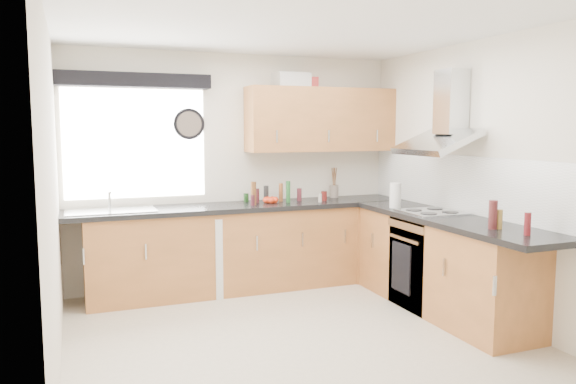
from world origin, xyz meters
name	(u,v)px	position (x,y,z in m)	size (l,w,h in m)	color
ground_plane	(297,337)	(0.00, 0.00, 0.00)	(3.60, 3.60, 0.00)	beige
ceiling	(298,25)	(0.00, 0.00, 2.50)	(3.60, 3.60, 0.02)	white
wall_back	(235,170)	(0.00, 1.80, 1.25)	(3.60, 0.02, 2.50)	silver
wall_front	(433,220)	(0.00, -1.80, 1.25)	(3.60, 0.02, 2.50)	silver
wall_left	(52,196)	(-1.80, 0.00, 1.25)	(0.02, 3.60, 2.50)	silver
wall_right	(480,179)	(1.80, 0.00, 1.25)	(0.02, 3.60, 2.50)	silver
window	(136,144)	(-1.05, 1.79, 1.55)	(1.40, 0.02, 1.10)	silver
window_blind	(135,80)	(-1.05, 1.70, 2.18)	(1.50, 0.18, 0.14)	black
splashback	(458,183)	(1.79, 0.30, 1.18)	(0.01, 3.00, 0.54)	white
base_cab_back	(235,250)	(-0.10, 1.51, 0.43)	(3.00, 0.58, 0.86)	brown
base_cab_corner	(368,239)	(1.50, 1.50, 0.43)	(0.60, 0.60, 0.86)	brown
base_cab_right	(441,266)	(1.51, 0.15, 0.43)	(0.58, 2.10, 0.86)	brown
worktop_back	(244,207)	(0.00, 1.50, 0.89)	(3.60, 0.62, 0.05)	black
worktop_right	(452,220)	(1.50, 0.00, 0.89)	(0.62, 2.42, 0.05)	black
sink	(111,207)	(-1.33, 1.50, 0.95)	(0.84, 0.46, 0.10)	silver
oven	(430,263)	(1.50, 0.30, 0.42)	(0.56, 0.58, 0.85)	black
hob_plate	(432,212)	(1.50, 0.30, 0.92)	(0.52, 0.52, 0.01)	silver
extractor_hood	(443,121)	(1.60, 0.30, 1.77)	(0.52, 0.78, 0.66)	silver
upper_cabinets	(321,120)	(0.95, 1.62, 1.80)	(1.70, 0.35, 0.70)	brown
washing_machine	(230,252)	(-0.15, 1.52, 0.41)	(0.55, 0.54, 0.81)	silver
wall_clock	(189,124)	(-0.50, 1.78, 1.75)	(0.33, 0.33, 0.04)	black
casserole	(290,80)	(0.62, 1.72, 2.23)	(0.38, 0.27, 0.16)	silver
storage_box	(306,83)	(0.80, 1.72, 2.21)	(0.25, 0.21, 0.12)	#A02A29
utensil_pot	(334,191)	(1.15, 1.70, 0.98)	(0.10, 0.10, 0.14)	#796A5E
kitchen_roll	(395,195)	(1.35, 0.71, 1.04)	(0.11, 0.11, 0.25)	silver
tomato_cluster	(271,200)	(0.30, 1.50, 0.94)	(0.14, 0.14, 0.07)	red
jar_0	(281,192)	(0.45, 1.59, 1.01)	(0.05, 0.05, 0.20)	brown
jar_1	(253,193)	(0.08, 1.41, 1.03)	(0.06, 0.06, 0.24)	brown
jar_2	(246,198)	(0.09, 1.70, 0.96)	(0.05, 0.05, 0.09)	#173814
jar_3	(253,200)	(0.06, 1.38, 0.97)	(0.04, 0.04, 0.11)	#3E161C
jar_4	(299,194)	(0.66, 1.57, 0.98)	(0.05, 0.05, 0.14)	#551E26
jar_5	(266,194)	(0.29, 1.62, 1.00)	(0.05, 0.05, 0.17)	black
jar_6	(324,196)	(0.92, 1.48, 0.96)	(0.06, 0.06, 0.10)	#5B1513
jar_7	(320,198)	(0.82, 1.37, 0.96)	(0.04, 0.04, 0.09)	#B4A799
jar_8	(257,196)	(0.18, 1.58, 0.99)	(0.04, 0.04, 0.15)	#3C1519
jar_9	(288,192)	(0.49, 1.48, 1.03)	(0.05, 0.05, 0.23)	#1D5221
bottle_0	(528,224)	(1.49, -0.90, 1.00)	(0.05, 0.05, 0.17)	maroon
bottle_1	(499,219)	(1.48, -0.62, 0.99)	(0.05, 0.05, 0.16)	olive
bottle_2	(493,215)	(1.43, -0.60, 1.02)	(0.07, 0.07, 0.23)	#4E1B1D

